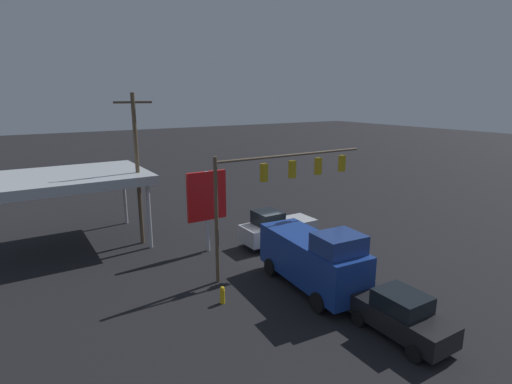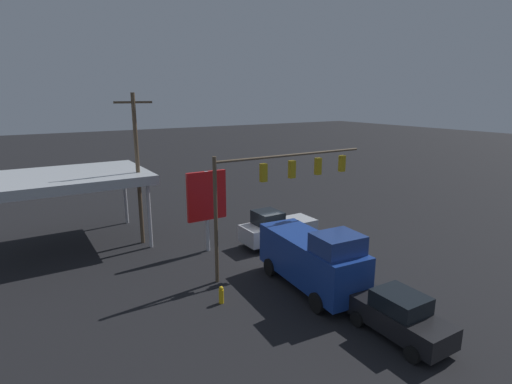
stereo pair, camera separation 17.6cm
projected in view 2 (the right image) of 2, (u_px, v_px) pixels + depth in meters
ground_plane at (273, 255)px, 25.08m from camera, size 200.00×200.00×0.00m
traffic_signal_assembly at (280, 179)px, 22.42m from camera, size 9.99×0.43×6.81m
utility_pole at (138, 167)px, 26.04m from camera, size 2.40×0.26×9.97m
gas_station_canopy at (61, 180)px, 25.56m from camera, size 10.46×7.36×4.89m
price_sign at (207, 198)px, 25.06m from camera, size 2.61×0.27×5.22m
sedan_waiting at (399, 315)px, 16.45m from camera, size 2.11×4.43×1.93m
pickup_parked at (277, 228)px, 26.77m from camera, size 5.20×2.27×2.40m
delivery_truck at (312, 258)px, 20.37m from camera, size 2.97×6.96×3.58m
fire_hydrant at (221, 295)px, 19.22m from camera, size 0.24×0.24×0.88m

